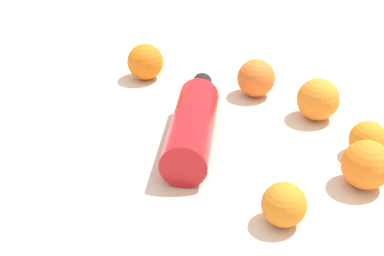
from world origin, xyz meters
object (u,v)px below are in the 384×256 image
at_px(orange_0, 368,139).
at_px(orange_2, 256,78).
at_px(water_bottle, 194,121).
at_px(orange_3, 284,205).
at_px(orange_1, 145,62).
at_px(orange_4, 366,165).
at_px(orange_5, 318,99).

distance_m(orange_0, orange_2, 0.29).
relative_size(water_bottle, orange_3, 4.02).
xyz_separation_m(water_bottle, orange_1, (-0.28, 0.08, 0.00)).
bearing_deg(orange_1, water_bottle, -16.01).
bearing_deg(orange_2, orange_0, -2.13).
distance_m(orange_2, orange_3, 0.41).
bearing_deg(orange_0, orange_4, -56.68).
bearing_deg(water_bottle, orange_4, -110.41).
bearing_deg(water_bottle, orange_2, -29.71).
bearing_deg(orange_4, orange_5, 149.70).
xyz_separation_m(orange_2, orange_5, (0.15, 0.03, 0.00)).
distance_m(orange_1, orange_2, 0.26).
bearing_deg(orange_5, orange_3, -58.24).
xyz_separation_m(orange_1, orange_2, (0.22, 0.14, -0.00)).
height_order(orange_1, orange_5, orange_5).
height_order(orange_2, orange_4, same).
distance_m(orange_4, orange_5, 0.22).
relative_size(water_bottle, orange_0, 4.06).
distance_m(water_bottle, orange_4, 0.31).
bearing_deg(orange_4, orange_3, -96.05).
height_order(orange_0, orange_3, same).
bearing_deg(orange_5, orange_2, -170.27).
bearing_deg(orange_3, orange_4, 83.95).
xyz_separation_m(orange_4, orange_5, (-0.19, 0.11, 0.00)).
relative_size(orange_1, orange_5, 0.98).
height_order(orange_0, orange_4, orange_4).
height_order(orange_0, orange_1, orange_1).
xyz_separation_m(orange_3, orange_4, (0.02, 0.17, 0.01)).
bearing_deg(orange_3, orange_5, 121.76).
relative_size(orange_3, orange_5, 0.80).
xyz_separation_m(orange_0, orange_2, (-0.29, 0.01, 0.01)).
height_order(water_bottle, orange_4, orange_4).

